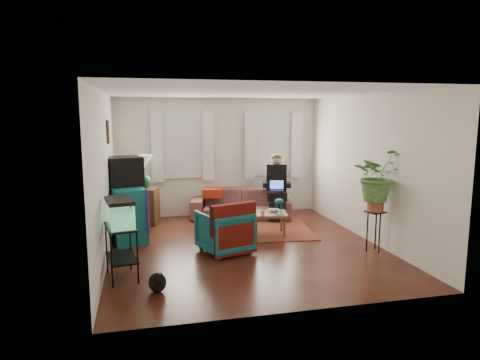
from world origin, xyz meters
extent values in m
cube|color=#4F2B14|center=(0.00, 0.00, 0.00)|extent=(4.50, 5.00, 0.01)
cube|color=white|center=(0.00, 0.00, 2.60)|extent=(4.50, 5.00, 0.01)
cube|color=silver|center=(0.00, 2.50, 1.30)|extent=(4.50, 0.01, 2.60)
cube|color=silver|center=(0.00, -2.50, 1.30)|extent=(4.50, 0.01, 2.60)
cube|color=silver|center=(-2.25, 0.00, 1.30)|extent=(0.01, 5.00, 2.60)
cube|color=silver|center=(2.25, 0.00, 1.30)|extent=(0.01, 5.00, 2.60)
cube|color=white|center=(-0.80, 2.48, 1.55)|extent=(1.08, 0.04, 1.38)
cube|color=white|center=(1.25, 2.48, 1.55)|extent=(1.08, 0.04, 1.38)
cube|color=white|center=(-0.80, 2.40, 1.55)|extent=(1.36, 0.06, 1.50)
cube|color=white|center=(1.25, 2.40, 1.55)|extent=(1.36, 0.06, 1.50)
cube|color=#3D2616|center=(-2.21, 0.85, 1.95)|extent=(0.04, 0.32, 0.40)
cube|color=brown|center=(0.51, 0.93, 0.01)|extent=(2.16, 1.81, 0.01)
imported|color=brown|center=(0.41, 2.05, 0.42)|extent=(2.28, 1.36, 0.84)
cube|color=#382315|center=(-1.65, 1.98, 0.38)|extent=(0.63, 0.63, 0.75)
cube|color=navy|center=(-1.99, 0.94, 0.49)|extent=(0.78, 1.18, 0.97)
cube|color=black|center=(-1.99, 1.05, 1.23)|extent=(0.70, 0.66, 0.52)
cube|color=black|center=(-2.00, -0.99, 0.37)|extent=(0.49, 0.72, 0.74)
cube|color=#7FD899|center=(-2.00, -0.99, 0.94)|extent=(0.44, 0.66, 0.39)
ellipsoid|color=black|center=(-1.54, -1.56, 0.15)|extent=(0.27, 0.38, 0.30)
imported|color=#116366|center=(-0.40, -0.19, 0.39)|extent=(0.94, 0.91, 0.77)
cube|color=#9E0A0A|center=(-0.30, -0.47, 0.55)|extent=(0.79, 0.42, 0.64)
cube|color=brown|center=(0.43, 0.65, 0.21)|extent=(1.11, 0.75, 0.42)
imported|color=white|center=(0.18, 0.61, 0.47)|extent=(0.14, 0.14, 0.09)
imported|color=beige|center=(0.44, 0.48, 0.47)|extent=(0.11, 0.11, 0.09)
imported|color=white|center=(0.72, 0.69, 0.45)|extent=(0.24, 0.24, 0.05)
cylinder|color=#B21414|center=(0.18, 0.85, 0.44)|extent=(0.37, 0.37, 0.04)
cube|color=black|center=(2.02, -0.71, 0.34)|extent=(0.36, 0.36, 0.68)
imported|color=#599947|center=(2.02, -0.71, 1.14)|extent=(0.93, 0.86, 0.86)
camera|label=1|loc=(-1.69, -6.87, 2.26)|focal=32.00mm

